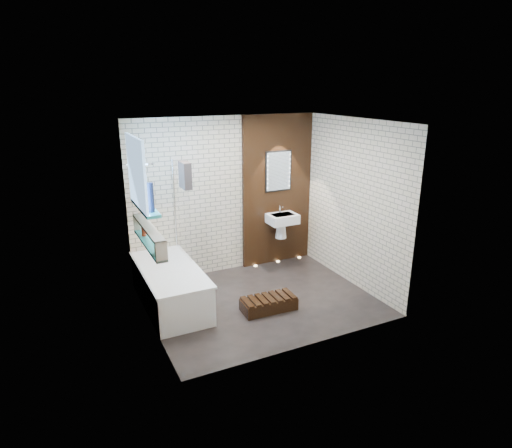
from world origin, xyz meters
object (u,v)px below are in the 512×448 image
washbasin (282,222)px  led_mirror (278,171)px  bathtub (170,287)px  walnut_step (269,304)px  bath_screen (182,210)px

washbasin → led_mirror: size_ratio=0.83×
bathtub → led_mirror: 2.68m
walnut_step → bathtub: bearing=148.1°
bath_screen → walnut_step: (0.85, -1.19, -1.19)m
led_mirror → washbasin: bearing=-90.0°
washbasin → walnut_step: washbasin is taller
bathtub → bath_screen: 1.14m
bathtub → bath_screen: bearing=51.1°
washbasin → led_mirror: 0.88m
washbasin → walnut_step: size_ratio=0.75×
bathtub → led_mirror: (2.17, 0.78, 1.36)m
bath_screen → bathtub: bearing=-128.9°
bath_screen → washbasin: bath_screen is taller
led_mirror → bath_screen: bearing=-169.3°
bathtub → washbasin: (2.17, 0.62, 0.50)m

